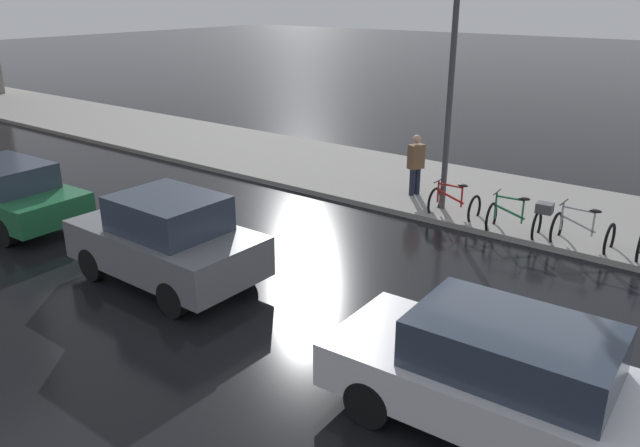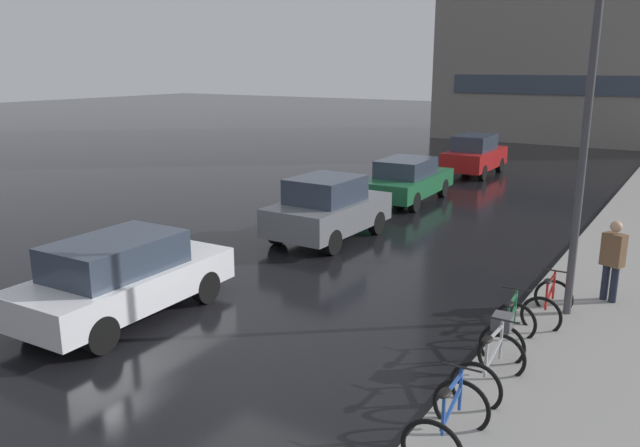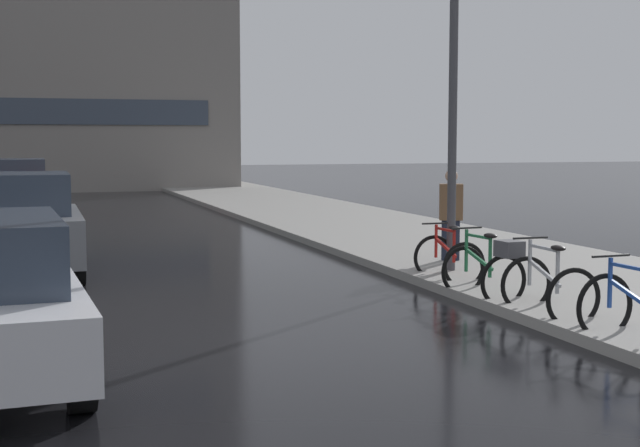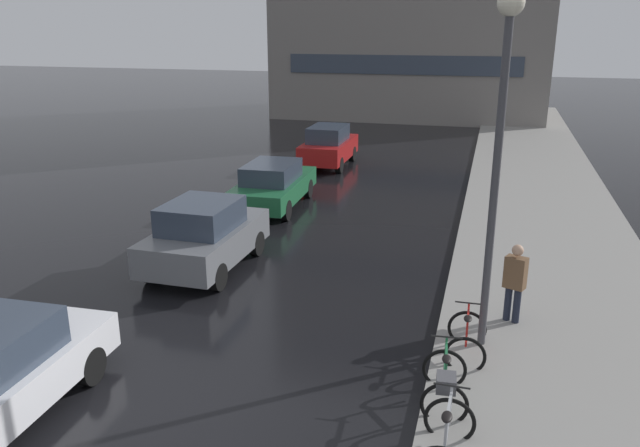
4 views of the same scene
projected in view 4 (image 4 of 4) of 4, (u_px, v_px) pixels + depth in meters
The scene contains 10 objects.
ground_plane at pixel (164, 431), 9.21m from camera, with size 140.00×140.00×0.00m, color black.
sidewalk_kerb at pixel (548, 244), 16.82m from camera, with size 4.80×60.00×0.14m, color gray.
bicycle_second at pixel (446, 442), 8.31m from camera, with size 0.76×1.16×1.00m.
bicycle_third at pixel (445, 384), 9.50m from camera, with size 0.81×1.37×1.01m.
bicycle_farthest at pixel (466, 340), 11.04m from camera, with size 0.73×1.10×0.93m.
car_grey at pixel (205, 236), 15.07m from camera, with size 1.93×3.79×1.71m.
car_green at pixel (273, 185), 20.22m from camera, with size 1.99×4.45×1.50m.
car_red at pixel (329, 146), 26.13m from camera, with size 1.73×3.90×1.71m.
pedestrian at pixel (515, 282), 12.05m from camera, with size 0.46×0.38×1.73m.
streetlamp at pixel (501, 121), 10.20m from camera, with size 0.43×0.43×6.26m.
Camera 4 is at (4.32, -6.93, 5.73)m, focal length 35.00 mm.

